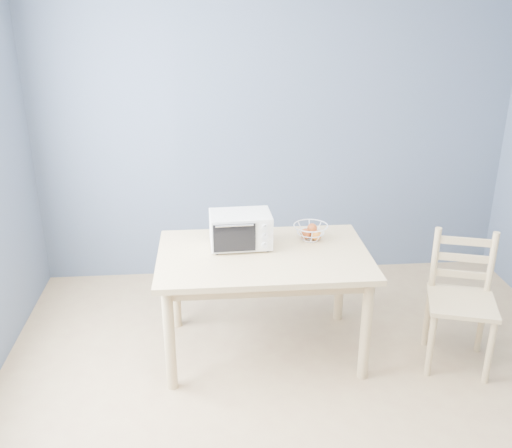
{
  "coord_description": "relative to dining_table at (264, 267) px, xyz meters",
  "views": [
    {
      "loc": [
        -0.56,
        -2.42,
        2.34
      ],
      "look_at": [
        -0.26,
        1.07,
        0.93
      ],
      "focal_mm": 40.0,
      "sensor_mm": 36.0,
      "label": 1
    }
  ],
  "objects": [
    {
      "name": "room",
      "position": [
        0.22,
        -0.99,
        0.65
      ],
      "size": [
        4.01,
        4.51,
        2.61
      ],
      "color": "tan",
      "rests_on": "ground"
    },
    {
      "name": "dining_chair",
      "position": [
        1.29,
        -0.22,
        -0.2
      ],
      "size": [
        0.53,
        0.53,
        0.91
      ],
      "rotation": [
        0.0,
        0.0,
        -0.3
      ],
      "color": "#D3BB7E",
      "rests_on": "ground"
    },
    {
      "name": "dining_table",
      "position": [
        0.0,
        0.0,
        0.0
      ],
      "size": [
        1.4,
        0.9,
        0.75
      ],
      "color": "#D3BB7E",
      "rests_on": "ground"
    },
    {
      "name": "fruit_basket",
      "position": [
        0.35,
        0.2,
        0.16
      ],
      "size": [
        0.26,
        0.26,
        0.12
      ],
      "rotation": [
        0.0,
        0.0,
        -0.08
      ],
      "color": "white",
      "rests_on": "dining_table"
    },
    {
      "name": "toaster_oven",
      "position": [
        -0.16,
        0.12,
        0.23
      ],
      "size": [
        0.42,
        0.31,
        0.24
      ],
      "rotation": [
        0.0,
        0.0,
        0.04
      ],
      "color": "beige",
      "rests_on": "dining_table"
    }
  ]
}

